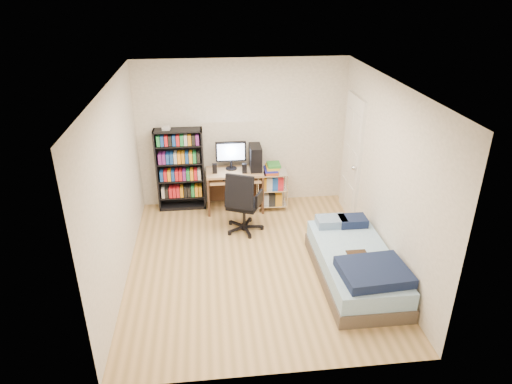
{
  "coord_description": "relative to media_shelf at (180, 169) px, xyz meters",
  "views": [
    {
      "loc": [
        -0.59,
        -5.35,
        3.66
      ],
      "look_at": [
        0.05,
        0.4,
        0.91
      ],
      "focal_mm": 32.0,
      "sensor_mm": 36.0,
      "label": 1
    }
  ],
  "objects": [
    {
      "name": "room",
      "position": [
        1.07,
        -1.84,
        0.52
      ],
      "size": [
        3.58,
        4.08,
        2.58
      ],
      "color": "tan",
      "rests_on": "ground"
    },
    {
      "name": "office_chair",
      "position": [
        0.98,
        -0.93,
        -0.4
      ],
      "size": [
        0.8,
        0.8,
        1.02
      ],
      "rotation": [
        0.0,
        0.0,
        -0.42
      ],
      "color": "black",
      "rests_on": "room"
    },
    {
      "name": "wire_cart",
      "position": [
        1.53,
        -0.2,
        -0.19
      ],
      "size": [
        0.53,
        0.39,
        0.83
      ],
      "rotation": [
        0.0,
        0.0,
        -0.04
      ],
      "color": "silver",
      "rests_on": "room"
    },
    {
      "name": "computer_desk",
      "position": [
        1.0,
        -0.1,
        -0.09
      ],
      "size": [
        0.94,
        0.55,
        1.19
      ],
      "color": "#A58255",
      "rests_on": "room"
    },
    {
      "name": "media_shelf",
      "position": [
        0.0,
        0.0,
        0.0
      ],
      "size": [
        0.79,
        0.26,
        1.47
      ],
      "color": "black",
      "rests_on": "room"
    },
    {
      "name": "door",
      "position": [
        2.79,
        -0.49,
        0.27
      ],
      "size": [
        0.12,
        0.8,
        2.0
      ],
      "color": "silver",
      "rests_on": "room"
    },
    {
      "name": "bed",
      "position": [
        2.34,
        -2.38,
        -0.49
      ],
      "size": [
        0.93,
        1.87,
        0.53
      ],
      "color": "brown",
      "rests_on": "room"
    }
  ]
}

